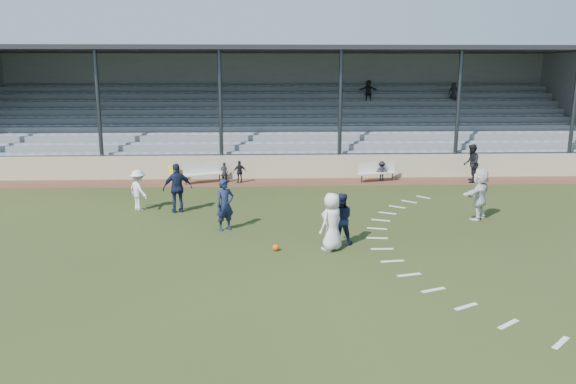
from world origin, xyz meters
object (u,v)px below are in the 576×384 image
(bench_left, at_px, (203,171))
(player_white_lead, at_px, (332,222))
(player_navy_lead, at_px, (225,205))
(trash_bin, at_px, (174,173))
(official, at_px, (471,163))
(bench_right, at_px, (377,170))
(football, at_px, (276,248))

(bench_left, xyz_separation_m, player_white_lead, (5.09, -10.51, 0.32))
(player_navy_lead, bearing_deg, trash_bin, 78.75)
(bench_left, bearing_deg, official, -23.98)
(trash_bin, bearing_deg, official, -3.27)
(trash_bin, distance_m, official, 14.66)
(trash_bin, height_order, player_navy_lead, player_navy_lead)
(bench_left, bearing_deg, trash_bin, 141.10)
(trash_bin, bearing_deg, bench_left, -16.63)
(trash_bin, relative_size, official, 0.44)
(bench_left, xyz_separation_m, bench_right, (8.58, 0.01, 0.00))
(football, xyz_separation_m, player_navy_lead, (-1.71, 2.34, 0.80))
(bench_right, xyz_separation_m, player_white_lead, (-3.49, -10.52, 0.32))
(bench_left, height_order, bench_right, same)
(player_white_lead, bearing_deg, trash_bin, -103.75)
(player_white_lead, xyz_separation_m, official, (8.05, 10.12, 0.05))
(bench_left, distance_m, trash_bin, 1.56)
(player_white_lead, bearing_deg, player_navy_lead, -78.59)
(football, bearing_deg, official, 46.06)
(trash_bin, distance_m, player_navy_lead, 9.21)
(official, bearing_deg, trash_bin, -72.48)
(bench_right, relative_size, player_white_lead, 1.12)
(trash_bin, relative_size, player_white_lead, 0.46)
(football, relative_size, player_white_lead, 0.12)
(bench_left, xyz_separation_m, trash_bin, (-1.49, 0.44, -0.15))
(bench_right, distance_m, player_white_lead, 11.09)
(bench_left, relative_size, player_navy_lead, 1.11)
(bench_left, distance_m, football, 11.07)
(bench_right, xyz_separation_m, official, (4.56, -0.40, 0.37))
(bench_left, xyz_separation_m, football, (3.36, -10.54, -0.48))
(bench_right, distance_m, player_navy_lead, 10.75)
(bench_right, xyz_separation_m, football, (-5.22, -10.55, -0.48))
(player_navy_lead, bearing_deg, official, 3.03)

